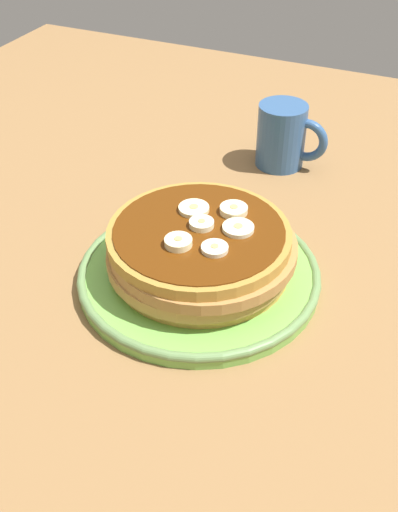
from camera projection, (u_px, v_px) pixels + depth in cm
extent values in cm
cube|color=olive|center=(199.00, 290.00, 72.52)|extent=(140.00, 140.00, 3.00)
cylinder|color=#72B74C|center=(199.00, 275.00, 71.13)|extent=(27.53, 27.53, 1.53)
torus|color=#658B50|center=(199.00, 271.00, 70.80)|extent=(27.77, 27.77, 1.07)
cylinder|color=gold|center=(200.00, 262.00, 70.63)|extent=(20.15, 20.15, 1.37)
cylinder|color=#B18444|center=(197.00, 257.00, 69.20)|extent=(20.74, 20.74, 1.37)
cylinder|color=#AD7A41|center=(205.00, 245.00, 68.71)|extent=(20.79, 20.79, 1.37)
cylinder|color=#AC8134|center=(195.00, 238.00, 67.40)|extent=(20.29, 20.29, 1.37)
cylinder|color=#592B0A|center=(199.00, 230.00, 67.22)|extent=(18.83, 18.83, 0.16)
cylinder|color=#EFEBBF|center=(200.00, 224.00, 67.57)|extent=(2.74, 2.74, 0.83)
cylinder|color=tan|center=(200.00, 220.00, 67.29)|extent=(0.77, 0.77, 0.08)
cylinder|color=#F1EDC3|center=(238.00, 229.00, 67.01)|extent=(3.47, 3.47, 0.65)
cylinder|color=tan|center=(238.00, 226.00, 66.78)|extent=(0.97, 0.97, 0.08)
cylinder|color=#FEECB6|center=(234.00, 210.00, 69.58)|extent=(3.15, 3.15, 0.91)
cylinder|color=tan|center=(234.00, 207.00, 69.28)|extent=(0.88, 0.88, 0.08)
cylinder|color=#F3E8C1|center=(215.00, 249.00, 64.15)|extent=(2.86, 2.86, 0.67)
cylinder|color=tan|center=(215.00, 246.00, 63.92)|extent=(0.80, 0.80, 0.08)
cylinder|color=#FDF4B6|center=(178.00, 243.00, 64.77)|extent=(2.95, 2.95, 0.95)
cylinder|color=tan|center=(178.00, 239.00, 64.45)|extent=(0.83, 0.83, 0.08)
cylinder|color=#F6F1B7|center=(194.00, 209.00, 69.99)|extent=(3.49, 3.49, 0.66)
cylinder|color=tan|center=(194.00, 206.00, 69.76)|extent=(0.98, 0.98, 0.08)
cylinder|color=#33598C|center=(281.00, 135.00, 89.95)|extent=(7.08, 7.08, 9.34)
cylinder|color=black|center=(283.00, 112.00, 87.65)|extent=(6.01, 6.01, 0.56)
torus|color=#33598C|center=(306.00, 140.00, 88.77)|extent=(6.51, 1.27, 6.51)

